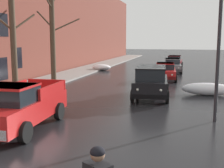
% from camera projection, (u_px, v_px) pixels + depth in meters
% --- Properties ---
extents(left_sidewalk_slab, '(3.28, 80.00, 0.14)m').
position_uv_depth(left_sidewalk_slab, '(49.00, 81.00, 23.55)').
color(left_sidewalk_slab, gray).
rests_on(left_sidewalk_slab, ground).
extents(brick_townhouse_facade, '(0.63, 80.00, 10.64)m').
position_uv_depth(brick_townhouse_facade, '(22.00, 14.00, 23.27)').
color(brick_townhouse_facade, brown).
rests_on(brick_townhouse_facade, ground).
extents(snow_bank_near_corner_right, '(3.07, 0.94, 0.75)m').
position_uv_depth(snow_bank_near_corner_right, '(208.00, 89.00, 17.73)').
color(snow_bank_near_corner_right, white).
rests_on(snow_bank_near_corner_right, ground).
extents(snow_bank_along_right_kerb, '(2.03, 1.32, 0.67)m').
position_uv_depth(snow_bank_along_right_kerb, '(101.00, 67.00, 32.07)').
color(snow_bank_along_right_kerb, white).
rests_on(snow_bank_along_right_kerb, ground).
extents(bare_tree_second_along_sidewalk, '(2.75, 1.65, 5.95)m').
position_uv_depth(bare_tree_second_along_sidewalk, '(13.00, 43.00, 16.27)').
color(bare_tree_second_along_sidewalk, '#4C3D2D').
rests_on(bare_tree_second_along_sidewalk, ground).
extents(bare_tree_mid_block, '(2.64, 3.37, 7.01)m').
position_uv_depth(bare_tree_mid_block, '(53.00, 36.00, 20.89)').
color(bare_tree_mid_block, '#4C3D2D').
rests_on(bare_tree_mid_block, ground).
extents(pickup_truck_red_approaching_near_lane, '(2.27, 4.95, 1.76)m').
position_uv_depth(pickup_truck_red_approaching_near_lane, '(19.00, 106.00, 10.93)').
color(pickup_truck_red_approaching_near_lane, red).
rests_on(pickup_truck_red_approaching_near_lane, ground).
extents(suv_black_parked_kerbside_close, '(2.27, 4.40, 1.82)m').
position_uv_depth(suv_black_parked_kerbside_close, '(151.00, 81.00, 16.84)').
color(suv_black_parked_kerbside_close, black).
rests_on(suv_black_parked_kerbside_close, ground).
extents(sedan_red_parked_kerbside_mid, '(2.05, 4.12, 1.42)m').
position_uv_depth(sedan_red_parked_kerbside_mid, '(165.00, 71.00, 24.37)').
color(sedan_red_parked_kerbside_mid, red).
rests_on(sedan_red_parked_kerbside_mid, ground).
extents(sedan_grey_parked_far_down_block, '(2.12, 4.43, 1.42)m').
position_uv_depth(sedan_grey_parked_far_down_block, '(172.00, 65.00, 30.04)').
color(sedan_grey_parked_far_down_block, slate).
rests_on(sedan_grey_parked_far_down_block, ground).
extents(sedan_maroon_queued_behind_truck, '(1.98, 4.00, 1.42)m').
position_uv_depth(sedan_maroon_queued_behind_truck, '(174.00, 61.00, 35.54)').
color(sedan_maroon_queued_behind_truck, maroon).
rests_on(sedan_maroon_queued_behind_truck, ground).
extents(fire_hydrant, '(0.42, 0.22, 0.71)m').
position_uv_depth(fire_hydrant, '(7.00, 99.00, 14.87)').
color(fire_hydrant, '#B21E19').
rests_on(fire_hydrant, ground).
extents(street_lamp_post, '(0.44, 0.24, 6.28)m').
position_uv_depth(street_lamp_post, '(219.00, 35.00, 11.56)').
color(street_lamp_post, '#28282D').
rests_on(street_lamp_post, ground).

